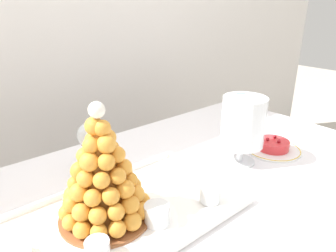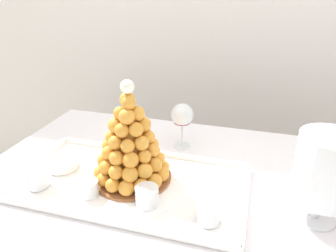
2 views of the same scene
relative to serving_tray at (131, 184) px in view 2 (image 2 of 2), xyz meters
name	(u,v)px [view 2 (image 2 of 2)]	position (x,y,z in m)	size (l,w,h in m)	color
buffet_table	(223,221)	(0.28, 0.04, -0.11)	(1.59, 0.91, 0.76)	brown
serving_tray	(131,184)	(0.00, 0.00, 0.00)	(0.68, 0.37, 0.02)	white
croquembouche	(131,144)	(-0.01, 0.03, 0.12)	(0.24, 0.24, 0.31)	brown
dessert_cup_left	(37,179)	(-0.26, -0.09, 0.03)	(0.06, 0.06, 0.05)	silver
dessert_cup_mid_left	(89,189)	(-0.09, -0.09, 0.02)	(0.05, 0.05, 0.05)	silver
dessert_cup_centre	(147,196)	(0.08, -0.08, 0.03)	(0.06, 0.06, 0.05)	silver
dessert_cup_mid_right	(209,213)	(0.25, -0.10, 0.03)	(0.06, 0.06, 0.06)	silver
creme_brulee_ramekin	(62,164)	(-0.25, 0.02, 0.02)	(0.10, 0.10, 0.02)	white
macaron_goblet	(326,169)	(0.51, 0.00, 0.14)	(0.15, 0.15, 0.25)	white
wine_glass	(182,116)	(0.09, 0.28, 0.12)	(0.08, 0.08, 0.17)	silver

